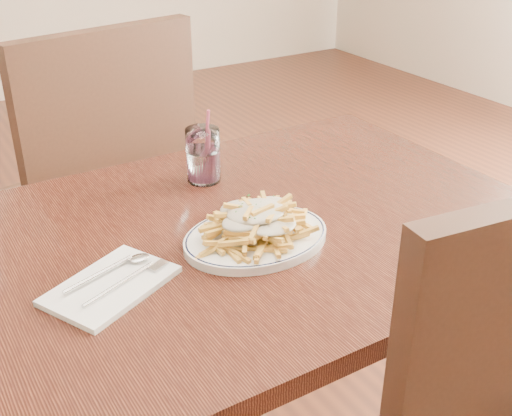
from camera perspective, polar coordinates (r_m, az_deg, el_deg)
table at (r=1.26m, az=-1.80°, el=-4.83°), size 1.20×0.80×0.75m
chair_far at (r=1.81m, az=-13.93°, el=1.75°), size 0.56×0.56×1.03m
fries_plate at (r=1.17m, az=0.00°, el=-2.62°), size 0.31×0.28×0.02m
loaded_fries at (r=1.15m, az=0.00°, el=-0.81°), size 0.22×0.18×0.06m
napkin at (r=1.07m, az=-12.79°, el=-6.75°), size 0.24×0.21×0.01m
cutlery at (r=1.07m, az=-12.95°, el=-6.24°), size 0.19×0.13×0.01m
water_glass at (r=1.40m, az=-4.70°, el=4.43°), size 0.07×0.07×0.16m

